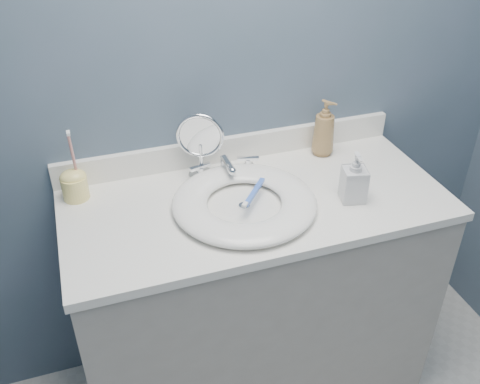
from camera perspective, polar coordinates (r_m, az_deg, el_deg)
name	(u,v)px	position (r m, az deg, el deg)	size (l,w,h in m)	color
back_wall	(229,73)	(1.78, -1.19, 12.60)	(2.20, 0.02, 2.40)	#435664
vanity_cabinet	(254,301)	(1.99, 1.51, -11.58)	(1.20, 0.55, 0.85)	#A39E95
countertop	(256,203)	(1.71, 1.73, -1.17)	(1.22, 0.57, 0.03)	white
backsplash	(231,148)	(1.89, -0.98, 4.67)	(1.22, 0.02, 0.09)	white
basin	(244,202)	(1.65, 0.47, -1.09)	(0.45, 0.45, 0.04)	white
drain	(244,206)	(1.66, 0.47, -1.52)	(0.04, 0.04, 0.01)	silver
faucet	(225,168)	(1.80, -1.56, 2.53)	(0.25, 0.13, 0.07)	silver
makeup_mirror	(200,143)	(1.75, -4.26, 5.22)	(0.15, 0.09, 0.23)	silver
soap_bottle_amber	(324,128)	(1.92, 8.97, 6.78)	(0.08, 0.08, 0.21)	olive
soap_bottle_clear	(355,177)	(1.69, 12.13, 1.57)	(0.07, 0.08, 0.16)	silver
toothbrush_holder	(74,183)	(1.76, -17.26, 0.89)	(0.08, 0.08, 0.24)	#F8E37C
toothbrush_lying	(254,193)	(1.65, 1.47, -0.12)	(0.12, 0.14, 0.02)	blue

